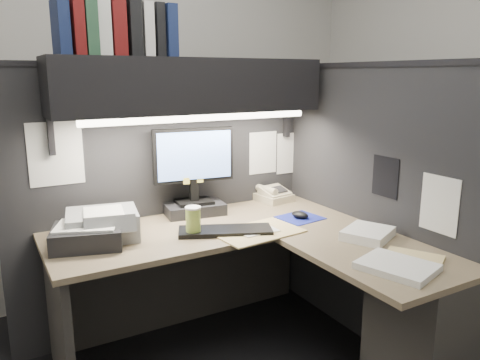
# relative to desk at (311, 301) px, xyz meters

# --- Properties ---
(wall_back) EXTENTS (3.50, 0.04, 2.70)m
(wall_back) POSITION_rel_desk_xyz_m (-0.43, 1.50, 0.91)
(wall_back) COLOR beige
(wall_back) RESTS_ON floor
(partition_back) EXTENTS (1.90, 0.06, 1.60)m
(partition_back) POSITION_rel_desk_xyz_m (-0.40, 0.93, 0.36)
(partition_back) COLOR black
(partition_back) RESTS_ON floor
(partition_right) EXTENTS (0.06, 1.50, 1.60)m
(partition_right) POSITION_rel_desk_xyz_m (0.55, 0.18, 0.36)
(partition_right) COLOR black
(partition_right) RESTS_ON floor
(desk) EXTENTS (1.70, 1.53, 0.73)m
(desk) POSITION_rel_desk_xyz_m (0.00, 0.00, 0.00)
(desk) COLOR #817352
(desk) RESTS_ON floor
(overhead_shelf) EXTENTS (1.55, 0.34, 0.30)m
(overhead_shelf) POSITION_rel_desk_xyz_m (-0.30, 0.75, 1.06)
(overhead_shelf) COLOR black
(overhead_shelf) RESTS_ON partition_back
(task_light_tube) EXTENTS (1.32, 0.04, 0.04)m
(task_light_tube) POSITION_rel_desk_xyz_m (-0.30, 0.61, 0.89)
(task_light_tube) COLOR white
(task_light_tube) RESTS_ON overhead_shelf
(monitor) EXTENTS (0.49, 0.26, 0.53)m
(monitor) POSITION_rel_desk_xyz_m (-0.28, 0.80, 0.50)
(monitor) COLOR black
(monitor) RESTS_ON desk
(keyboard) EXTENTS (0.52, 0.35, 0.02)m
(keyboard) POSITION_rel_desk_xyz_m (-0.27, 0.40, 0.30)
(keyboard) COLOR black
(keyboard) RESTS_ON desk
(mousepad) EXTENTS (0.26, 0.24, 0.00)m
(mousepad) POSITION_rel_desk_xyz_m (0.23, 0.42, 0.29)
(mousepad) COLOR #1B2596
(mousepad) RESTS_ON desk
(mouse) EXTENTS (0.10, 0.12, 0.04)m
(mouse) POSITION_rel_desk_xyz_m (0.23, 0.41, 0.31)
(mouse) COLOR black
(mouse) RESTS_ON mousepad
(telephone) EXTENTS (0.22, 0.23, 0.08)m
(telephone) POSITION_rel_desk_xyz_m (0.31, 0.82, 0.33)
(telephone) COLOR beige
(telephone) RESTS_ON desk
(coffee_cup) EXTENTS (0.09, 0.09, 0.15)m
(coffee_cup) POSITION_rel_desk_xyz_m (-0.44, 0.45, 0.36)
(coffee_cup) COLOR #B2BA4A
(coffee_cup) RESTS_ON desk
(printer) EXTENTS (0.40, 0.36, 0.14)m
(printer) POSITION_rel_desk_xyz_m (-0.86, 0.65, 0.36)
(printer) COLOR gray
(printer) RESTS_ON desk
(notebook_stack) EXTENTS (0.40, 0.36, 0.10)m
(notebook_stack) POSITION_rel_desk_xyz_m (-0.96, 0.57, 0.34)
(notebook_stack) COLOR black
(notebook_stack) RESTS_ON desk
(open_folder) EXTENTS (0.49, 0.34, 0.01)m
(open_folder) POSITION_rel_desk_xyz_m (-0.12, 0.32, 0.29)
(open_folder) COLOR #D5BC78
(open_folder) RESTS_ON desk
(paper_stack_a) EXTENTS (0.32, 0.30, 0.05)m
(paper_stack_a) POSITION_rel_desk_xyz_m (0.33, -0.04, 0.31)
(paper_stack_a) COLOR white
(paper_stack_a) RESTS_ON desk
(paper_stack_b) EXTENTS (0.32, 0.36, 0.03)m
(paper_stack_b) POSITION_rel_desk_xyz_m (0.15, -0.40, 0.30)
(paper_stack_b) COLOR white
(paper_stack_b) RESTS_ON desk
(manila_stack) EXTENTS (0.30, 0.32, 0.01)m
(manila_stack) POSITION_rel_desk_xyz_m (0.30, -0.36, 0.29)
(manila_stack) COLOR #D5BC78
(manila_stack) RESTS_ON desk
(binder_row) EXTENTS (0.59, 0.26, 0.30)m
(binder_row) POSITION_rel_desk_xyz_m (-0.71, 0.75, 1.35)
(binder_row) COLOR #162450
(binder_row) RESTS_ON overhead_shelf
(pinned_papers) EXTENTS (1.76, 1.31, 0.51)m
(pinned_papers) POSITION_rel_desk_xyz_m (-0.00, 0.56, 0.61)
(pinned_papers) COLOR white
(pinned_papers) RESTS_ON partition_back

